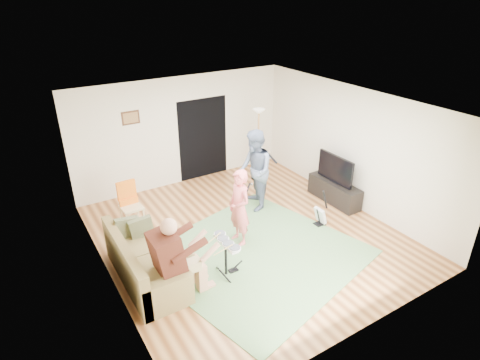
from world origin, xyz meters
name	(u,v)px	position (x,y,z in m)	size (l,w,h in m)	color
floor	(248,235)	(0.00, 0.00, 0.00)	(6.00, 6.00, 0.00)	brown
walls	(248,175)	(0.00, 0.00, 1.35)	(5.50, 6.00, 2.70)	beige
ceiling	(249,106)	(0.00, 0.00, 2.70)	(6.00, 6.00, 0.00)	white
window_blinds	(97,198)	(-2.74, 0.20, 1.55)	(2.05, 2.05, 0.00)	brown
doorway	(203,139)	(0.55, 2.99, 1.05)	(2.10, 2.10, 0.00)	black
picture_frame	(131,118)	(-1.25, 2.99, 1.90)	(0.42, 0.03, 0.32)	#3F2314
area_rug	(257,254)	(-0.22, -0.66, 0.01)	(3.53, 3.35, 0.02)	#57834F
sofa	(142,266)	(-2.29, -0.20, 0.28)	(0.85, 2.06, 0.83)	olive
drummer	(179,264)	(-1.86, -0.85, 0.57)	(0.94, 0.53, 1.45)	#4F2116
drum_kit	(226,260)	(-1.00, -0.85, 0.32)	(0.40, 0.71, 0.73)	black
singer	(239,208)	(-0.27, -0.12, 0.77)	(0.56, 0.37, 1.55)	#E66469
microphone	(248,188)	(-0.07, -0.12, 1.16)	(0.06, 0.06, 0.24)	black
guitarist	(255,171)	(0.74, 0.88, 0.92)	(0.89, 0.70, 1.84)	slate
guitar_held	(262,155)	(0.94, 0.88, 1.25)	(0.12, 0.60, 0.26)	white
guitar_spare	(321,215)	(1.52, -0.48, 0.23)	(0.29, 0.26, 0.81)	black
torchiere_lamp	(258,132)	(1.67, 2.12, 1.29)	(0.34, 0.34, 1.88)	black
dining_chair	(131,211)	(-1.87, 1.61, 0.35)	(0.43, 0.45, 0.97)	beige
tv_cabinet	(334,192)	(2.50, 0.13, 0.25)	(0.40, 1.40, 0.50)	black
television	(335,169)	(2.45, 0.13, 0.85)	(0.06, 1.04, 0.63)	black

